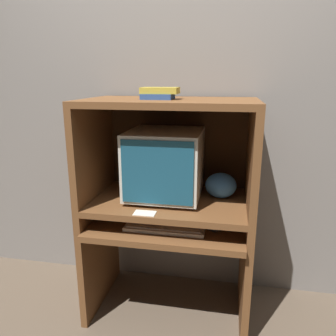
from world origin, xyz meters
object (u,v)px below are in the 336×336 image
at_px(keyboard, 165,227).
at_px(snack_bag, 221,185).
at_px(crt_monitor, 165,163).
at_px(book_stack, 159,93).
at_px(mouse, 215,229).

height_order(keyboard, snack_bag, snack_bag).
bearing_deg(crt_monitor, book_stack, -108.56).
bearing_deg(book_stack, snack_bag, 16.76).
relative_size(crt_monitor, snack_bag, 2.40).
relative_size(keyboard, mouse, 6.01).
height_order(crt_monitor, mouse, crt_monitor).
bearing_deg(keyboard, crt_monitor, 101.19).
distance_m(crt_monitor, book_stack, 0.42).
distance_m(crt_monitor, mouse, 0.48).
xyz_separation_m(mouse, book_stack, (-0.34, 0.10, 0.74)).
xyz_separation_m(mouse, snack_bag, (0.02, 0.21, 0.19)).
bearing_deg(book_stack, mouse, -16.98).
bearing_deg(crt_monitor, keyboard, -78.81).
bearing_deg(mouse, book_stack, 163.02).
xyz_separation_m(crt_monitor, mouse, (0.32, -0.16, -0.32)).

